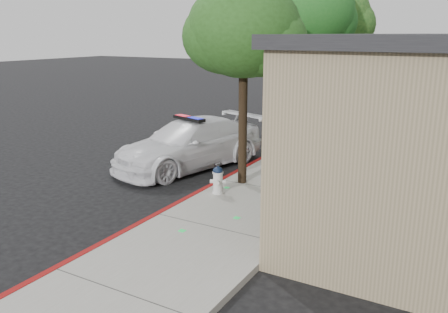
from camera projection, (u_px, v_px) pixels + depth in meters
ground at (155, 219)px, 10.91m from camera, size 120.00×120.00×0.00m
sidewalk at (269, 191)px, 12.64m from camera, size 3.20×60.00×0.15m
red_curb at (221, 182)px, 13.38m from camera, size 0.14×60.00×0.16m
police_car at (190, 144)px, 14.98m from camera, size 3.63×5.77×1.68m
fire_hydrant at (218, 180)px, 12.13m from camera, size 0.42×0.37×0.74m
street_tree_near at (244, 34)px, 12.08m from camera, size 3.26×2.99×5.48m
street_tree_mid at (307, 16)px, 15.93m from camera, size 3.26×3.35×6.20m
street_tree_far at (328, 20)px, 17.83m from camera, size 3.49×3.24×6.14m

